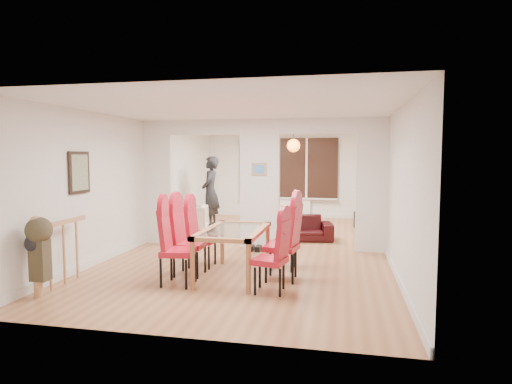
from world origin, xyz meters
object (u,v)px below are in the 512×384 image
(dining_table, at_px, (234,253))
(dining_chair_rb, at_px, (281,241))
(bowl, at_px, (288,215))
(dining_chair_lc, at_px, (202,235))
(dining_chair_ra, at_px, (270,255))
(sofa, at_px, (290,228))
(armchair, at_px, (193,218))
(dining_chair_rc, at_px, (283,238))
(television, at_px, (356,218))
(person, at_px, (211,192))
(dining_chair_la, at_px, (178,246))
(coffee_table, at_px, (292,222))
(bottle, at_px, (297,212))
(dining_chair_lb, at_px, (190,239))

(dining_table, relative_size, dining_chair_rb, 1.35)
(dining_table, height_order, bowl, dining_table)
(dining_chair_lc, distance_m, dining_chair_ra, 1.75)
(dining_chair_rb, relative_size, sofa, 0.64)
(dining_table, distance_m, armchair, 4.26)
(dining_chair_rc, xyz_separation_m, television, (1.30, 4.16, -0.22))
(dining_table, xyz_separation_m, dining_chair_rb, (0.74, -0.02, 0.22))
(dining_chair_lc, xyz_separation_m, dining_chair_ra, (1.35, -1.12, -0.01))
(television, bearing_deg, sofa, 151.60)
(armchair, distance_m, person, 0.92)
(dining_chair_rc, xyz_separation_m, person, (-2.44, 3.80, 0.41))
(dining_table, xyz_separation_m, dining_chair_la, (-0.68, -0.56, 0.20))
(coffee_table, xyz_separation_m, bowl, (-0.12, 0.10, 0.15))
(bottle, bearing_deg, armchair, -154.84)
(person, relative_size, bottle, 6.39)
(television, bearing_deg, dining_chair_lc, 161.72)
(dining_chair_rb, relative_size, bowl, 5.55)
(sofa, bearing_deg, dining_table, -108.44)
(dining_chair_rb, bearing_deg, bowl, 104.83)
(armchair, bearing_deg, dining_table, 16.94)
(dining_chair_lb, bearing_deg, bottle, 76.56)
(dining_table, relative_size, armchair, 2.25)
(dining_chair_lb, relative_size, television, 1.09)
(dining_chair_lb, bearing_deg, television, 60.42)
(dining_chair_rb, distance_m, coffee_table, 5.00)
(dining_chair_lc, distance_m, bowl, 4.63)
(television, relative_size, bowl, 4.88)
(dining_chair_rc, bearing_deg, dining_chair_rb, -71.21)
(dining_chair_lc, distance_m, coffee_table, 4.57)
(dining_chair_ra, bearing_deg, coffee_table, 105.70)
(dining_chair_la, relative_size, dining_chair_rc, 1.11)
(dining_table, height_order, person, person)
(dining_chair_ra, xyz_separation_m, dining_chair_rb, (0.07, 0.60, 0.07))
(dining_chair_rc, height_order, sofa, dining_chair_rc)
(dining_chair_rb, distance_m, bowl, 5.10)
(dining_chair_rb, distance_m, dining_chair_rc, 0.62)
(bottle, bearing_deg, person, -166.89)
(person, distance_m, coffee_table, 2.30)
(coffee_table, bearing_deg, dining_chair_lb, -101.56)
(dining_chair_la, distance_m, bowl, 5.67)
(dining_table, bearing_deg, bowl, 87.74)
(dining_chair_ra, bearing_deg, dining_table, 148.99)
(dining_chair_la, distance_m, coffee_table, 5.60)
(dining_chair_rb, distance_m, armchair, 4.68)
(dining_chair_rb, bearing_deg, dining_chair_lc, 168.67)
(dining_chair_ra, relative_size, television, 1.00)
(armchair, relative_size, television, 0.68)
(sofa, bearing_deg, dining_chair_rb, -94.90)
(armchair, bearing_deg, dining_chair_la, 5.88)
(dining_chair_la, xyz_separation_m, television, (2.66, 5.31, -0.27))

